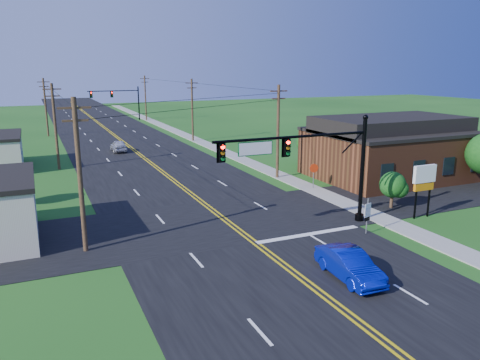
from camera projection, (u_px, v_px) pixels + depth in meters
name	position (u px, v px, depth m)	size (l,w,h in m)	color
ground	(316.00, 293.00, 22.47)	(260.00, 260.00, 0.00)	#194A15
road_main	(123.00, 143.00, 66.86)	(16.00, 220.00, 0.04)	black
road_cross	(223.00, 220.00, 33.12)	(70.00, 10.00, 0.04)	black
sidewalk	(217.00, 149.00, 62.13)	(2.00, 160.00, 0.08)	gray
signal_mast_main	(307.00, 160.00, 30.18)	(11.30, 0.60, 7.48)	black
signal_mast_far	(117.00, 98.00, 94.20)	(10.98, 0.60, 7.48)	black
brick_building	(389.00, 153.00, 45.81)	(14.20, 11.20, 4.70)	brown
utility_pole_left_a	(80.00, 173.00, 26.48)	(1.80, 0.28, 9.00)	#352418
utility_pole_left_b	(55.00, 125.00, 48.68)	(1.80, 0.28, 9.00)	#352418
utility_pole_left_c	(46.00, 106.00, 72.66)	(1.80, 0.28, 9.00)	#352418
utility_pole_right_a	(278.00, 130.00, 44.78)	(1.80, 0.28, 9.00)	#352418
utility_pole_right_b	(192.00, 109.00, 67.86)	(1.80, 0.28, 9.00)	#352418
utility_pole_right_c	(145.00, 97.00, 94.51)	(1.80, 0.28, 9.00)	#352418
tree_right_back	(310.00, 142.00, 51.28)	(3.00, 3.00, 4.10)	#352418
shrub_corner	(393.00, 185.00, 35.61)	(2.00, 2.00, 2.86)	#352418
tree_left	(5.00, 180.00, 35.96)	(2.40, 2.40, 3.37)	#352418
blue_car	(349.00, 265.00, 23.79)	(1.57, 4.51, 1.49)	#07139B
distant_car	(119.00, 146.00, 60.06)	(1.73, 4.29, 1.46)	silver
route_sign	(367.00, 214.00, 30.08)	(0.59, 0.18, 2.41)	slate
stop_sign	(314.00, 171.00, 41.41)	(0.80, 0.27, 2.30)	slate
pylon_sign	(424.00, 180.00, 33.13)	(1.88, 0.27, 3.86)	black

